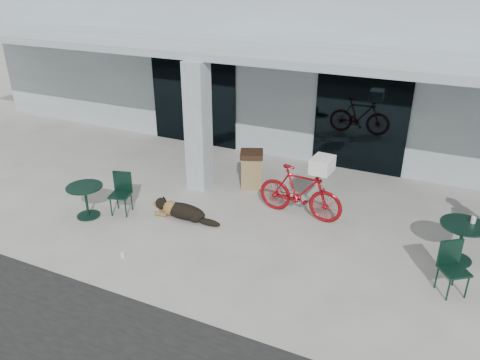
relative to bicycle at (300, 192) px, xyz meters
The scene contains 16 objects.
ground 2.34m from the bicycle, 122.91° to the right, with size 80.00×80.00×0.00m, color #B1AEA7.
building 6.92m from the bicycle, 100.55° to the left, with size 22.00×7.00×4.50m, color #B2C3C9.
storefront_glass_left 5.45m from the bicycle, 145.19° to the left, with size 2.80×0.06×2.70m, color black.
storefront_glass_right 3.23m from the bicycle, 79.51° to the left, with size 2.40×0.06×2.70m, color black.
column 2.93m from the bicycle, behind, with size 0.50×0.50×3.12m, color #B2C3C9.
overhang 3.36m from the bicycle, 125.88° to the left, with size 22.00×2.80×0.18m, color #B2C3C9.
bicycle is the anchor object (origin of this frame).
laundry_basket 0.87m from the bicycle, ahead, with size 0.54×0.40×0.32m, color white.
dog 2.57m from the bicycle, 151.87° to the right, with size 1.22×0.41×0.41m, color black, non-canonical shape.
cup_near_dog 3.94m from the bicycle, 130.38° to the right, with size 0.07×0.07×0.09m, color white.
cafe_table_near 4.68m from the bicycle, 154.68° to the right, with size 0.78×0.78×0.73m, color #103024, non-canonical shape.
cafe_chair_near 3.96m from the bicycle, 156.74° to the right, with size 0.42×0.46×0.93m, color #103024, non-canonical shape.
cafe_table_far 3.28m from the bicycle, ahead, with size 0.84×0.84×0.79m, color #103024, non-canonical shape.
cafe_chair_far_a 3.51m from the bicycle, 24.77° to the right, with size 0.42×0.46×0.94m, color #103024, non-canonical shape.
cup_on_table 3.41m from the bicycle, ahead, with size 0.09×0.09×0.12m, color white.
trash_receptacle 1.80m from the bicycle, 149.86° to the left, with size 0.55×0.55×0.94m, color olive, non-canonical shape.
Camera 1 is at (3.90, -6.89, 5.11)m, focal length 35.00 mm.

